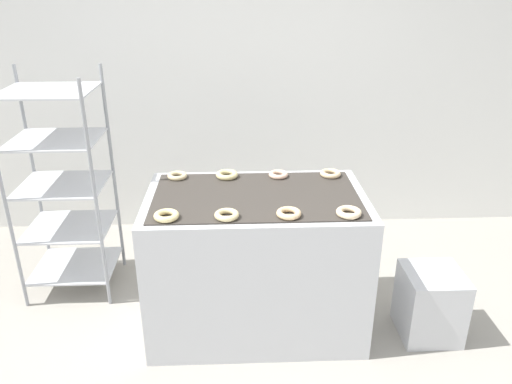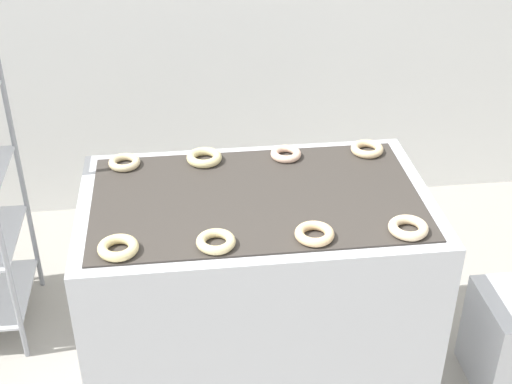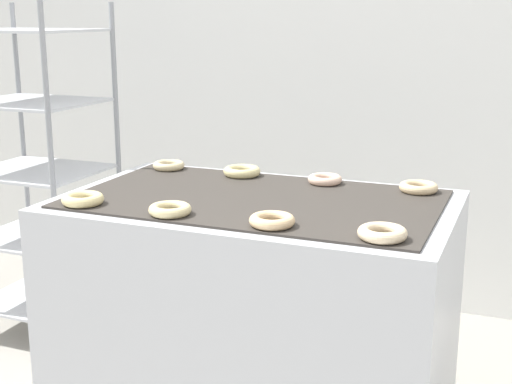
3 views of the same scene
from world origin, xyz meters
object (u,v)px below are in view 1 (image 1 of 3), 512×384
at_px(donut_near_left, 166,216).
at_px(donut_near_midright, 289,213).
at_px(baking_rack_cart, 63,185).
at_px(donut_near_right, 349,212).
at_px(donut_far_midleft, 227,175).
at_px(donut_far_right, 330,173).
at_px(fryer_machine, 256,261).
at_px(donut_near_midleft, 227,215).
at_px(donut_far_midright, 278,174).
at_px(donut_far_left, 177,176).
at_px(glaze_bin, 430,303).

xyz_separation_m(donut_near_left, donut_near_midright, (0.66, 0.00, -0.00)).
xyz_separation_m(baking_rack_cart, donut_near_right, (1.80, -0.77, 0.13)).
distance_m(donut_near_left, donut_far_midleft, 0.67).
xyz_separation_m(baking_rack_cart, donut_far_right, (1.80, -0.19, 0.13)).
bearing_deg(fryer_machine, donut_near_midleft, -120.31).
xyz_separation_m(fryer_machine, baking_rack_cart, (-1.31, 0.48, 0.34)).
distance_m(donut_near_left, donut_near_midleft, 0.32).
height_order(donut_near_left, donut_far_midleft, same).
xyz_separation_m(donut_near_left, donut_near_midleft, (0.32, -0.00, -0.00)).
xyz_separation_m(donut_near_right, donut_far_midright, (-0.34, 0.58, -0.00)).
xyz_separation_m(donut_far_left, donut_far_midleft, (0.32, -0.00, 0.00)).
distance_m(donut_near_midleft, donut_near_midright, 0.34).
distance_m(baking_rack_cart, donut_near_right, 1.96).
xyz_separation_m(glaze_bin, donut_near_midright, (-0.92, -0.12, 0.71)).
height_order(donut_far_left, donut_far_midright, same).
bearing_deg(glaze_bin, donut_near_midleft, -174.42).
height_order(donut_near_midright, donut_far_left, donut_near_midright).
xyz_separation_m(glaze_bin, donut_far_midleft, (-1.27, 0.46, 0.71)).
bearing_deg(donut_near_midright, fryer_machine, 119.98).
height_order(donut_near_left, donut_far_left, donut_near_left).
distance_m(donut_near_left, donut_far_left, 0.59).
height_order(donut_near_midleft, donut_far_left, donut_near_midleft).
bearing_deg(donut_near_right, donut_far_left, 149.39).
relative_size(donut_near_midright, donut_far_midleft, 0.95).
bearing_deg(glaze_bin, donut_far_midright, 153.83).
distance_m(donut_far_left, donut_far_midleft, 0.32).
distance_m(donut_near_left, donut_far_right, 1.15).
relative_size(fryer_machine, donut_far_right, 9.82).
height_order(glaze_bin, donut_near_left, donut_near_left).
relative_size(fryer_machine, donut_far_midleft, 9.24).
xyz_separation_m(donut_near_midleft, donut_far_right, (0.67, 0.58, 0.00)).
distance_m(baking_rack_cart, donut_near_midleft, 1.38).
bearing_deg(donut_near_left, donut_far_left, 90.15).
height_order(glaze_bin, donut_near_midright, donut_near_midright).
bearing_deg(donut_near_midleft, fryer_machine, 59.69).
distance_m(glaze_bin, donut_far_midleft, 1.53).
distance_m(fryer_machine, donut_near_midleft, 0.58).
relative_size(donut_far_midright, donut_far_right, 0.93).
height_order(baking_rack_cart, donut_far_right, baking_rack_cart).
bearing_deg(donut_far_midright, glaze_bin, -26.17).
distance_m(baking_rack_cart, donut_far_midleft, 1.15).
distance_m(donut_near_right, donut_far_left, 1.15).
height_order(fryer_machine, baking_rack_cart, baking_rack_cart).
bearing_deg(donut_near_right, donut_far_midleft, 138.90).
relative_size(glaze_bin, donut_near_midleft, 3.32).
bearing_deg(donut_far_midright, donut_far_midleft, 179.06).
xyz_separation_m(donut_near_left, donut_far_midleft, (0.32, 0.59, 0.00)).
bearing_deg(baking_rack_cart, glaze_bin, -15.22).
xyz_separation_m(fryer_machine, donut_near_midleft, (-0.17, -0.29, 0.47)).
bearing_deg(donut_near_left, glaze_bin, 4.38).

